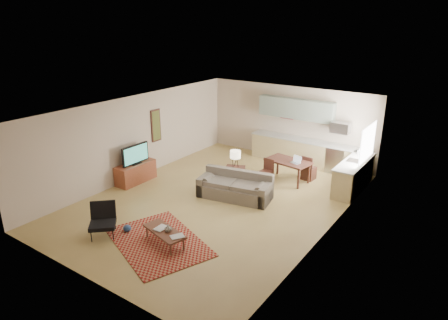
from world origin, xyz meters
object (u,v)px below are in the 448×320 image
Objects in this scene: coffee_table at (165,237)px; dining_table at (288,171)px; tv_credenza at (136,173)px; armchair at (102,221)px; sofa at (235,186)px; console_table at (235,177)px.

dining_table reaches higher than coffee_table.
coffee_table is 0.87× the size of tv_credenza.
armchair is 3.37m from tv_credenza.
sofa is at bearing 105.55° from coffee_table.
armchair is at bearing -102.29° from dining_table.
armchair is at bearing -56.73° from tv_credenza.
tv_credenza is (-3.27, -0.79, -0.07)m from sofa.
tv_credenza is at bearing -136.18° from dining_table.
coffee_table is 1.77× the size of console_table.
coffee_table is at bearing -100.24° from sofa.
console_table is (-0.47, 3.71, 0.16)m from coffee_table.
tv_credenza is at bearing 79.36° from armchair.
tv_credenza reaches higher than coffee_table.
sofa is 1.59× the size of dining_table.
armchair is 1.19× the size of console_table.
dining_table reaches higher than console_table.
sofa is 1.86× the size of coffee_table.
dining_table is (2.12, 5.65, -0.05)m from armchair.
armchair is at bearing -122.63° from sofa.
coffee_table is at bearing -105.51° from console_table.
armchair is (-1.47, -0.57, 0.22)m from coffee_table.
tv_credenza is 4.87m from dining_table.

